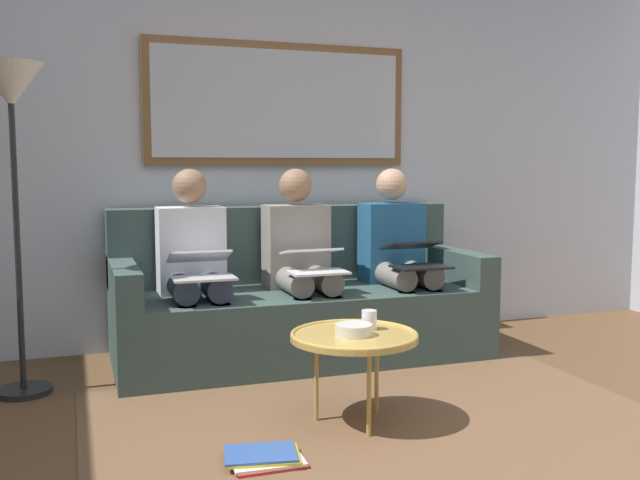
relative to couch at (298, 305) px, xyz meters
The scene contains 15 objects.
wall_rear 1.10m from the couch, 90.00° to the right, with size 6.00×0.12×2.60m, color #B7BCC6.
area_rug 1.30m from the couch, 90.00° to the left, with size 2.60×1.80×0.01m, color brown.
couch is the anchor object (origin of this frame).
framed_mirror 1.30m from the couch, 90.00° to the right, with size 1.73×0.05×0.78m.
coffee_table 1.23m from the couch, 84.49° to the left, with size 0.57×0.57×0.42m.
cup 1.17m from the couch, 89.04° to the left, with size 0.07×0.07×0.09m, color silver.
bowl 1.25m from the couch, 84.13° to the left, with size 0.17×0.17×0.05m, color beige.
person_left 0.71m from the couch, behind, with size 0.38×0.58×1.14m.
laptop_black 0.78m from the couch, 154.08° to the left, with size 0.32×0.36×0.15m.
person_middle 0.31m from the couch, 90.00° to the left, with size 0.38×0.58×1.14m.
laptop_white 0.45m from the couch, 90.00° to the left, with size 0.32×0.32×0.14m.
person_right 0.71m from the couch, ahead, with size 0.38×0.58×1.14m.
laptop_silver 0.78m from the couch, 25.96° to the left, with size 0.33×0.33×0.15m.
magazine_stack 1.65m from the couch, 68.01° to the left, with size 0.32×0.25×0.04m.
standing_lamp 1.90m from the couch, ahead, with size 0.32×0.32×1.66m.
Camera 1 is at (1.29, 2.00, 1.16)m, focal length 40.22 mm.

